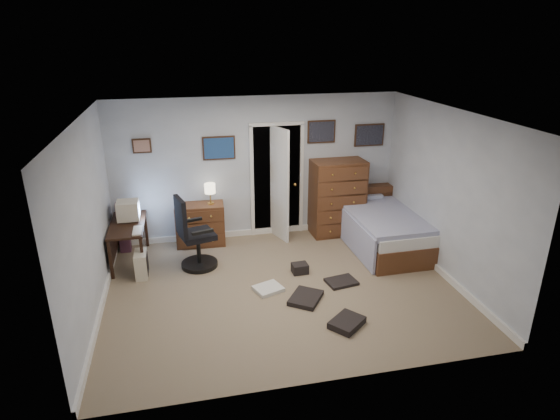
% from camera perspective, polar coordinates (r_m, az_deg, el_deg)
% --- Properties ---
extents(floor, '(5.00, 4.00, 0.02)m').
position_cam_1_polar(floor, '(6.91, 0.19, -9.53)').
color(floor, '#85745C').
rests_on(floor, ground).
extents(computer_desk, '(0.53, 1.15, 0.66)m').
position_cam_1_polar(computer_desk, '(7.82, -18.59, -2.65)').
color(computer_desk, black).
rests_on(computer_desk, floor).
extents(crt_monitor, '(0.34, 0.32, 0.32)m').
position_cam_1_polar(crt_monitor, '(7.83, -18.02, -0.05)').
color(crt_monitor, beige).
rests_on(crt_monitor, computer_desk).
extents(keyboard, '(0.13, 0.35, 0.02)m').
position_cam_1_polar(keyboard, '(7.41, -16.99, -2.42)').
color(keyboard, beige).
rests_on(keyboard, computer_desk).
extents(pc_tower, '(0.18, 0.37, 0.40)m').
position_cam_1_polar(pc_tower, '(7.42, -16.54, -6.37)').
color(pc_tower, beige).
rests_on(pc_tower, floor).
extents(office_chair, '(0.70, 0.70, 1.18)m').
position_cam_1_polar(office_chair, '(7.39, -10.46, -3.70)').
color(office_chair, black).
rests_on(office_chair, floor).
extents(media_stack, '(0.17, 0.17, 0.86)m').
position_cam_1_polar(media_stack, '(8.24, -18.55, -2.03)').
color(media_stack, maroon).
rests_on(media_stack, floor).
extents(low_dresser, '(0.85, 0.45, 0.73)m').
position_cam_1_polar(low_dresser, '(8.21, -9.69, -1.75)').
color(low_dresser, '#562C1B').
rests_on(low_dresser, floor).
extents(table_lamp, '(0.19, 0.19, 0.36)m').
position_cam_1_polar(table_lamp, '(8.00, -8.54, 2.53)').
color(table_lamp, gold).
rests_on(table_lamp, low_dresser).
extents(doorway, '(0.96, 1.12, 2.05)m').
position_cam_1_polar(doorway, '(8.62, -0.80, 4.15)').
color(doorway, black).
rests_on(doorway, floor).
extents(tall_dresser, '(0.96, 0.59, 1.37)m').
position_cam_1_polar(tall_dresser, '(8.51, 6.98, 1.53)').
color(tall_dresser, '#562C1B').
rests_on(tall_dresser, floor).
extents(headboard_bookcase, '(0.92, 0.27, 0.82)m').
position_cam_1_polar(headboard_bookcase, '(9.08, 12.99, 0.71)').
color(headboard_bookcase, '#562C1B').
rests_on(headboard_bookcase, floor).
extents(bed, '(1.17, 2.13, 0.69)m').
position_cam_1_polar(bed, '(8.26, 12.13, -2.10)').
color(bed, '#562C1B').
rests_on(bed, floor).
extents(wall_posters, '(4.38, 0.04, 0.60)m').
position_cam_1_polar(wall_posters, '(8.20, 1.12, 8.65)').
color(wall_posters, '#331E11').
rests_on(wall_posters, floor).
extents(floor_clutter, '(1.58, 1.84, 0.15)m').
position_cam_1_polar(floor_clutter, '(6.67, 4.21, -10.30)').
color(floor_clutter, black).
rests_on(floor_clutter, floor).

